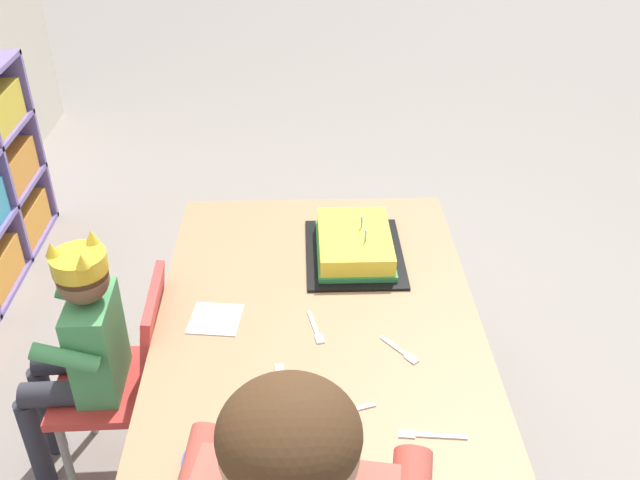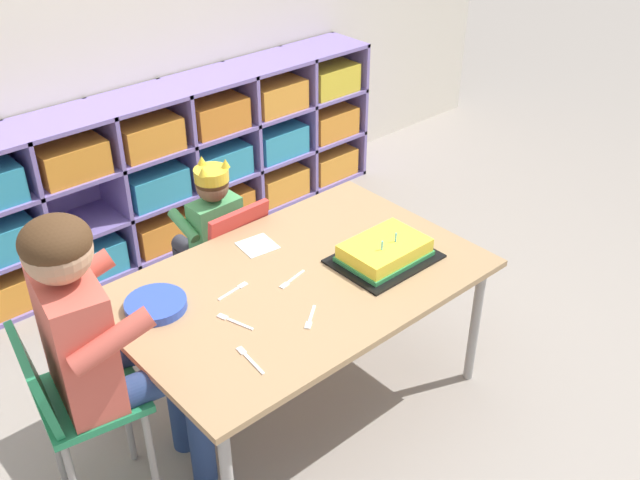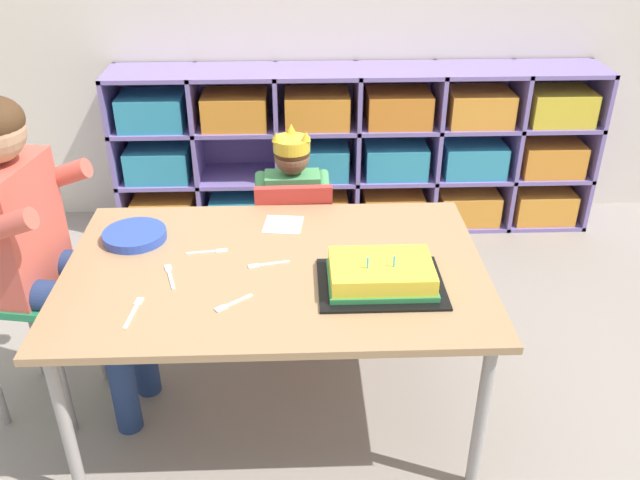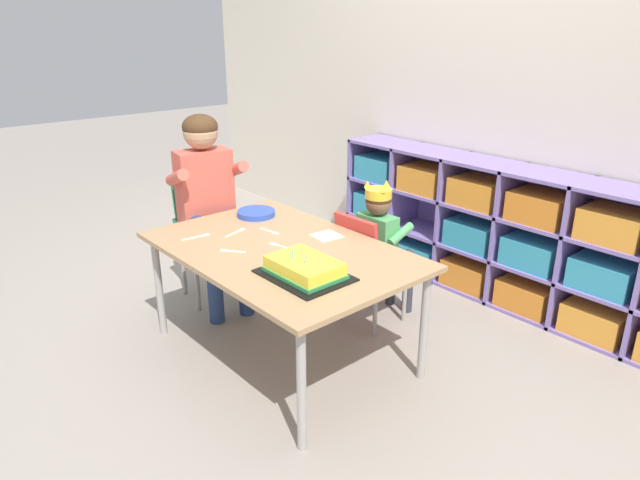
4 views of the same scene
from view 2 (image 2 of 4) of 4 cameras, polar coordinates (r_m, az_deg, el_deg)
name	(u,v)px [view 2 (image 2 of 4)]	position (r m, az deg, el deg)	size (l,w,h in m)	color
ground	(301,397)	(2.95, -1.49, -12.13)	(16.00, 16.00, 0.00)	gray
storage_cubby_shelf	(187,166)	(3.83, -10.33, 5.67)	(2.35, 0.31, 0.81)	#7F6BB2
activity_table	(299,289)	(2.60, -1.66, -3.79)	(1.29, 0.84, 0.57)	#A37F56
classroom_chair_blue	(228,260)	(3.08, -7.16, -1.54)	(0.31, 0.33, 0.64)	red
child_with_crown	(210,224)	(3.09, -8.54, 1.24)	(0.30, 0.31, 0.79)	#4C9E5B
classroom_chair_adult_side	(75,403)	(2.38, -18.48, -11.89)	(0.37, 0.36, 0.73)	#238451
adult_helper_seated	(100,333)	(2.25, -16.73, -6.95)	(0.46, 0.44, 1.09)	#D15647
birthday_cake_on_tray	(384,252)	(2.67, 5.03, -0.96)	(0.37, 0.28, 0.11)	black
paper_plate_stack	(156,305)	(2.49, -12.64, -4.92)	(0.21, 0.21, 0.03)	blue
paper_napkin_square	(257,245)	(2.77, -4.88, -0.43)	(0.13, 0.13, 0.00)	white
fork_by_napkin	(249,359)	(2.26, -5.54, -9.15)	(0.03, 0.15, 0.00)	white
fork_scattered_mid_table	(291,280)	(2.57, -2.28, -3.15)	(0.13, 0.04, 0.00)	white
fork_beside_plate_stack	(310,319)	(2.40, -0.76, -6.13)	(0.11, 0.09, 0.00)	white
fork_near_cake_tray	(233,321)	(2.40, -6.76, -6.28)	(0.05, 0.14, 0.00)	white
fork_near_child_seat	(235,290)	(2.54, -6.64, -3.88)	(0.13, 0.03, 0.00)	white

